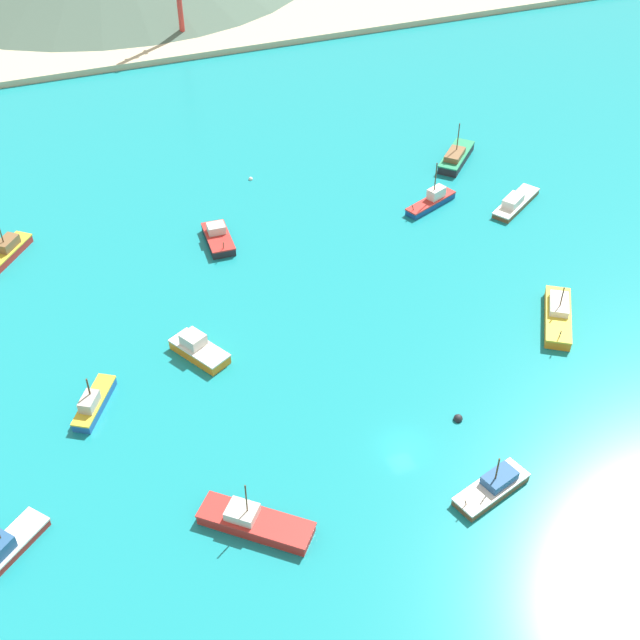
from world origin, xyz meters
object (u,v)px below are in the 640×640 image
object	(u,v)px
fishing_boat_5	(456,157)
buoy_0	(458,419)
fishing_boat_8	(432,201)
fishing_boat_9	(515,202)
fishing_boat_1	(218,238)
fishing_boat_2	(254,522)
fishing_boat_6	(94,403)
fishing_boat_11	(5,253)
fishing_boat_0	(493,486)
buoy_1	(251,179)
fishing_boat_4	(6,546)
fishing_boat_7	(198,349)
fishing_boat_3	(558,315)

from	to	relation	value
fishing_boat_5	buoy_0	bearing A→B (deg)	-117.69
fishing_boat_8	buoy_0	distance (m)	42.71
fishing_boat_9	fishing_boat_1	bearing A→B (deg)	171.20
fishing_boat_2	fishing_boat_6	xyz separation A→B (m)	(-11.69, 21.05, 0.11)
fishing_boat_2	buoy_0	distance (m)	25.28
fishing_boat_2	fishing_boat_9	bearing A→B (deg)	37.33
fishing_boat_5	fishing_boat_11	xyz separation A→B (m)	(-68.91, -1.35, -0.07)
fishing_boat_1	fishing_boat_0	bearing A→B (deg)	-74.91
fishing_boat_1	fishing_boat_11	distance (m)	28.56
fishing_boat_11	buoy_1	bearing A→B (deg)	11.98
fishing_boat_6	fishing_boat_8	world-z (taller)	fishing_boat_8
fishing_boat_4	fishing_boat_9	bearing A→B (deg)	24.81
fishing_boat_11	fishing_boat_7	bearing A→B (deg)	-55.30
fishing_boat_1	fishing_boat_7	xyz separation A→B (m)	(-8.34, -21.41, 0.13)
buoy_1	fishing_boat_7	bearing A→B (deg)	-116.02
fishing_boat_0	fishing_boat_6	world-z (taller)	fishing_boat_0
fishing_boat_4	fishing_boat_9	size ratio (longest dim) A/B	0.79
fishing_boat_5	fishing_boat_9	distance (m)	14.82
fishing_boat_7	buoy_1	xyz separation A→B (m)	(17.52, 35.90, -0.84)
fishing_boat_4	fishing_boat_5	distance (m)	87.94
fishing_boat_1	fishing_boat_9	distance (m)	43.63
fishing_boat_0	fishing_boat_6	size ratio (longest dim) A/B	1.13
fishing_boat_8	fishing_boat_9	xyz separation A→B (m)	(11.29, -4.57, -0.17)
fishing_boat_11	buoy_0	xyz separation A→B (m)	(42.96, -48.09, -0.69)
fishing_boat_7	fishing_boat_8	world-z (taller)	fishing_boat_8
buoy_1	fishing_boat_0	bearing A→B (deg)	-85.97
fishing_boat_7	fishing_boat_3	bearing A→B (deg)	-12.75
fishing_boat_0	fishing_boat_5	world-z (taller)	fishing_boat_5
fishing_boat_5	fishing_boat_8	size ratio (longest dim) A/B	1.02
fishing_boat_9	fishing_boat_11	world-z (taller)	fishing_boat_11
fishing_boat_0	fishing_boat_8	size ratio (longest dim) A/B	0.97
buoy_0	buoy_1	world-z (taller)	buoy_0
fishing_boat_3	fishing_boat_6	xyz separation A→B (m)	(-55.61, 5.32, 0.02)
fishing_boat_5	fishing_boat_8	world-z (taller)	fishing_boat_8
fishing_boat_4	fishing_boat_6	bearing A→B (deg)	55.87
fishing_boat_0	fishing_boat_1	world-z (taller)	fishing_boat_0
fishing_boat_5	fishing_boat_9	world-z (taller)	fishing_boat_5
fishing_boat_11	buoy_1	world-z (taller)	fishing_boat_11
fishing_boat_2	fishing_boat_5	size ratio (longest dim) A/B	1.14
fishing_boat_3	fishing_boat_4	bearing A→B (deg)	-171.24
fishing_boat_8	buoy_0	size ratio (longest dim) A/B	9.11
fishing_boat_2	buoy_0	xyz separation A→B (m)	(24.70, 5.37, -0.61)
fishing_boat_6	fishing_boat_0	bearing A→B (deg)	-36.00
fishing_boat_1	buoy_1	xyz separation A→B (m)	(9.18, 14.49, -0.71)
fishing_boat_5	buoy_1	size ratio (longest dim) A/B	14.28
fishing_boat_2	buoy_1	distance (m)	64.09
fishing_boat_5	fishing_boat_7	distance (m)	57.56
fishing_boat_3	fishing_boat_7	bearing A→B (deg)	167.25
fishing_boat_0	buoy_1	size ratio (longest dim) A/B	13.65
fishing_boat_2	buoy_1	size ratio (longest dim) A/B	16.31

